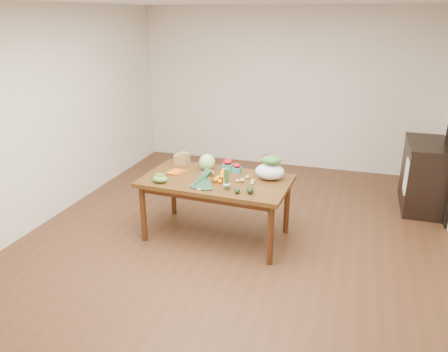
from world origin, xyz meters
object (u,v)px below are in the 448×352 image
(dining_table, at_px, (216,208))
(salad_bag, at_px, (270,168))
(paper_bag, at_px, (181,159))
(asparagus_bundle, at_px, (227,179))
(cabinet, at_px, (423,175))
(cabbage, at_px, (207,162))
(kale_bunch, at_px, (202,180))
(mandarin_cluster, at_px, (221,178))

(dining_table, xyz_separation_m, salad_bag, (0.60, 0.18, 0.51))
(paper_bag, relative_size, asparagus_bundle, 0.88)
(cabinet, relative_size, salad_bag, 3.01)
(cabbage, distance_m, asparagus_bundle, 0.69)
(kale_bunch, bearing_deg, cabbage, 107.05)
(dining_table, relative_size, paper_bag, 7.72)
(dining_table, xyz_separation_m, paper_bag, (-0.59, 0.36, 0.45))
(paper_bag, height_order, cabbage, cabbage)
(mandarin_cluster, distance_m, salad_bag, 0.58)
(dining_table, height_order, mandarin_cluster, mandarin_cluster)
(mandarin_cluster, xyz_separation_m, asparagus_bundle, (0.14, -0.23, 0.08))
(kale_bunch, relative_size, salad_bag, 1.18)
(cabbage, relative_size, kale_bunch, 0.50)
(dining_table, relative_size, cabinet, 1.67)
(cabbage, relative_size, asparagus_bundle, 0.80)
(salad_bag, bearing_deg, mandarin_cluster, -155.81)
(mandarin_cluster, bearing_deg, asparagus_bundle, -59.18)
(mandarin_cluster, xyz_separation_m, salad_bag, (0.52, 0.23, 0.09))
(mandarin_cluster, relative_size, kale_bunch, 0.45)
(mandarin_cluster, height_order, kale_bunch, kale_bunch)
(mandarin_cluster, height_order, asparagus_bundle, asparagus_bundle)
(paper_bag, height_order, salad_bag, salad_bag)
(cabbage, distance_m, kale_bunch, 0.57)
(dining_table, relative_size, kale_bunch, 4.27)
(cabinet, xyz_separation_m, asparagus_bundle, (-2.24, -1.96, 0.40))
(dining_table, distance_m, asparagus_bundle, 0.61)
(dining_table, bearing_deg, mandarin_cluster, -29.82)
(paper_bag, relative_size, cabbage, 1.10)
(asparagus_bundle, bearing_deg, mandarin_cluster, 123.73)
(dining_table, xyz_separation_m, cabinet, (2.46, 1.69, 0.10))
(cabinet, relative_size, paper_bag, 4.61)
(cabinet, height_order, kale_bunch, cabinet)
(cabbage, xyz_separation_m, kale_bunch, (0.14, -0.56, -0.02))
(mandarin_cluster, bearing_deg, kale_bunch, -120.87)
(dining_table, xyz_separation_m, asparagus_bundle, (0.21, -0.28, 0.50))
(dining_table, height_order, asparagus_bundle, asparagus_bundle)
(paper_bag, relative_size, kale_bunch, 0.55)
(cabinet, bearing_deg, salad_bag, -141.04)
(paper_bag, distance_m, kale_bunch, 0.84)
(paper_bag, bearing_deg, dining_table, -31.68)
(paper_bag, height_order, asparagus_bundle, asparagus_bundle)
(asparagus_bundle, bearing_deg, dining_table, 130.57)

